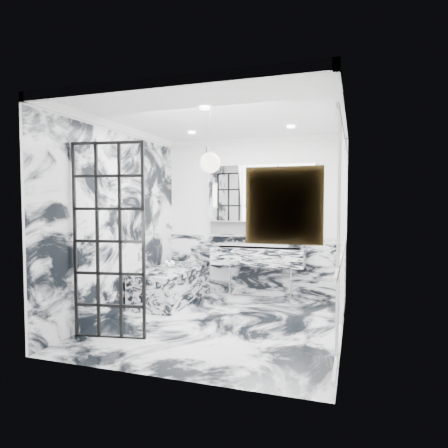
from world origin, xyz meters
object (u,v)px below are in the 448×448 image
(mirror_cabinet, at_px, (261,193))
(bathtub, at_px, (172,285))
(trough_sink, at_px, (258,256))
(crittall_door, at_px, (109,241))

(mirror_cabinet, bearing_deg, bathtub, -147.94)
(trough_sink, relative_size, bathtub, 0.97)
(crittall_door, bearing_deg, trough_sink, 54.05)
(trough_sink, distance_m, mirror_cabinet, 1.10)
(mirror_cabinet, bearing_deg, trough_sink, -90.00)
(mirror_cabinet, bearing_deg, crittall_door, -114.93)
(trough_sink, xyz_separation_m, bathtub, (-1.33, -0.66, -0.45))
(trough_sink, bearing_deg, bathtub, -153.52)
(crittall_door, bearing_deg, mirror_cabinet, 55.50)
(bathtub, bearing_deg, mirror_cabinet, 32.06)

